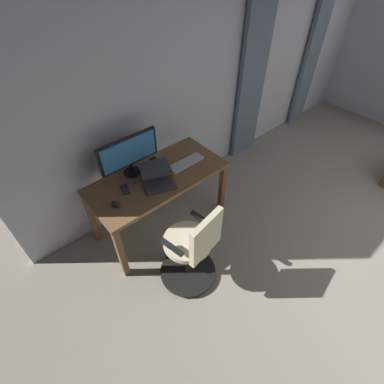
# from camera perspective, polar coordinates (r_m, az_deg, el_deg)

# --- Properties ---
(back_room_partition) EXTENTS (5.70, 0.10, 2.83)m
(back_room_partition) POSITION_cam_1_polar(r_m,az_deg,el_deg) (3.76, 7.63, 24.93)
(back_room_partition) COLOR silver
(back_room_partition) RESTS_ON ground
(curtain_left_panel) EXTENTS (0.35, 0.06, 2.50)m
(curtain_left_panel) POSITION_cam_1_polar(r_m,az_deg,el_deg) (5.12, 23.40, 25.43)
(curtain_left_panel) COLOR slate
(curtain_left_panel) RESTS_ON ground
(curtain_right_panel) EXTENTS (0.47, 0.06, 2.50)m
(curtain_right_panel) POSITION_cam_1_polar(r_m,az_deg,el_deg) (3.99, 12.28, 23.05)
(curtain_right_panel) COLOR slate
(curtain_right_panel) RESTS_ON ground
(desk) EXTENTS (1.43, 0.67, 0.73)m
(desk) POSITION_cam_1_polar(r_m,az_deg,el_deg) (2.97, -6.83, 1.77)
(desk) COLOR brown
(desk) RESTS_ON ground
(office_chair) EXTENTS (0.56, 0.56, 0.98)m
(office_chair) POSITION_cam_1_polar(r_m,az_deg,el_deg) (2.62, 0.09, -11.51)
(office_chair) COLOR black
(office_chair) RESTS_ON ground
(computer_monitor) EXTENTS (0.63, 0.18, 0.42)m
(computer_monitor) POSITION_cam_1_polar(r_m,az_deg,el_deg) (2.85, -12.54, 7.67)
(computer_monitor) COLOR black
(computer_monitor) RESTS_ON desk
(computer_keyboard) EXTENTS (0.40, 0.12, 0.02)m
(computer_keyboard) POSITION_cam_1_polar(r_m,az_deg,el_deg) (3.04, -1.18, 5.88)
(computer_keyboard) COLOR #B7BCC1
(computer_keyboard) RESTS_ON desk
(laptop) EXTENTS (0.39, 0.41, 0.15)m
(laptop) POSITION_cam_1_polar(r_m,az_deg,el_deg) (2.80, -6.86, 2.67)
(laptop) COLOR #333338
(laptop) RESTS_ON desk
(computer_mouse) EXTENTS (0.06, 0.10, 0.04)m
(computer_mouse) POSITION_cam_1_polar(r_m,az_deg,el_deg) (2.68, -14.96, -2.29)
(computer_mouse) COLOR #232328
(computer_mouse) RESTS_ON desk
(cell_phone_by_monitor) EXTENTS (0.11, 0.16, 0.01)m
(cell_phone_by_monitor) POSITION_cam_1_polar(r_m,az_deg,el_deg) (2.82, -13.25, 0.53)
(cell_phone_by_monitor) COLOR #232328
(cell_phone_by_monitor) RESTS_ON desk
(cell_phone_face_up) EXTENTS (0.10, 0.15, 0.01)m
(cell_phone_face_up) POSITION_cam_1_polar(r_m,az_deg,el_deg) (3.11, -7.23, 6.26)
(cell_phone_face_up) COLOR black
(cell_phone_face_up) RESTS_ON desk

